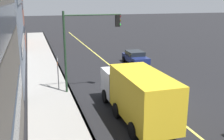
{
  "coord_description": "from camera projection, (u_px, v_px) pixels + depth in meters",
  "views": [
    {
      "loc": [
        -16.93,
        7.93,
        6.89
      ],
      "look_at": [
        -0.09,
        2.73,
        2.15
      ],
      "focal_mm": 42.69,
      "sensor_mm": 36.0,
      "label": 1
    }
  ],
  "objects": [
    {
      "name": "ground",
      "position": [
        147.0,
        95.0,
        19.67
      ],
      "size": [
        200.0,
        200.0,
        0.0
      ],
      "primitive_type": "plane",
      "color": "black"
    },
    {
      "name": "sidewalk_slab",
      "position": [
        53.0,
        104.0,
        17.71
      ],
      "size": [
        80.0,
        3.22,
        0.15
      ],
      "primitive_type": "cube",
      "color": "gray",
      "rests_on": "ground"
    },
    {
      "name": "curb_edge",
      "position": [
        76.0,
        102.0,
        18.14
      ],
      "size": [
        80.0,
        0.16,
        0.15
      ],
      "primitive_type": "cube",
      "color": "slate",
      "rests_on": "ground"
    },
    {
      "name": "lane_stripe_center",
      "position": [
        147.0,
        95.0,
        19.67
      ],
      "size": [
        80.0,
        0.16,
        0.01
      ],
      "primitive_type": "cube",
      "color": "#D8CC4C",
      "rests_on": "ground"
    },
    {
      "name": "car_navy",
      "position": [
        135.0,
        57.0,
        28.99
      ],
      "size": [
        3.89,
        1.97,
        1.37
      ],
      "color": "navy",
      "rests_on": "ground"
    },
    {
      "name": "truck_yellow",
      "position": [
        137.0,
        93.0,
        15.42
      ],
      "size": [
        7.54,
        2.41,
        2.98
      ],
      "color": "silver",
      "rests_on": "ground"
    },
    {
      "name": "traffic_light_mast",
      "position": [
        86.0,
        37.0,
        19.33
      ],
      "size": [
        0.28,
        4.32,
        6.07
      ],
      "color": "#1E3823",
      "rests_on": "ground"
    },
    {
      "name": "street_sign_post",
      "position": [
        58.0,
        71.0,
        20.13
      ],
      "size": [
        0.6,
        0.08,
        2.74
      ],
      "color": "slate",
      "rests_on": "ground"
    }
  ]
}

